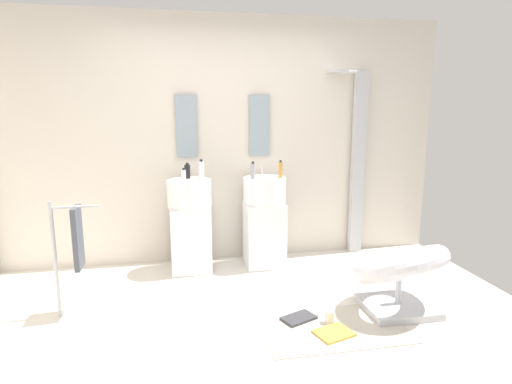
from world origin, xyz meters
The scene contains 18 objects.
ground_plane centered at (0.00, 0.00, -0.02)m, with size 4.80×3.60×0.04m, color silver.
rear_partition centered at (0.00, 1.65, 1.30)m, with size 4.80×0.10×2.60m, color beige.
pedestal_sink_left centered at (-0.39, 1.31, 0.49)m, with size 0.44×0.44×1.04m.
pedestal_sink_right centered at (0.39, 1.31, 0.49)m, with size 0.44×0.44×1.04m.
vanity_mirror_left centered at (-0.39, 1.58, 1.46)m, with size 0.22×0.03×0.64m, color #8C9EA8.
vanity_mirror_right centered at (0.39, 1.58, 1.46)m, with size 0.22×0.03×0.64m, color #8C9EA8.
shower_column centered at (1.50, 1.53, 1.08)m, with size 0.49×0.24×2.05m.
lounge_chair centered at (1.25, 0.07, 0.35)m, with size 1.03×1.03×0.65m.
towel_rack centered at (-1.32, 0.49, 0.63)m, with size 0.37×0.22×0.95m.
area_rug centered at (0.63, -0.12, 0.01)m, with size 1.08×0.66×0.01m, color beige.
magazine_ochre centered at (0.59, -0.22, 0.02)m, with size 0.27×0.21×0.02m, color gold.
magazine_charcoal centered at (0.40, 0.05, 0.02)m, with size 0.26×0.16×0.02m, color #38383D.
coffee_mug centered at (0.62, -0.05, 0.06)m, with size 0.07×0.07×0.10m, color white.
soap_bottle_black centered at (-0.40, 1.41, 1.02)m, with size 0.06×0.06×0.16m.
soap_bottle_grey centered at (0.25, 1.24, 1.03)m, with size 0.05×0.05×0.18m.
soap_bottle_clear centered at (-0.26, 1.37, 1.03)m, with size 0.05×0.05×0.20m.
soap_bottle_amber centered at (0.55, 1.27, 1.03)m, with size 0.04×0.04×0.18m.
soap_bottle_white centered at (-0.44, 1.21, 1.01)m, with size 0.04×0.04×0.14m.
Camera 1 is at (-0.53, -2.93, 1.66)m, focal length 29.88 mm.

